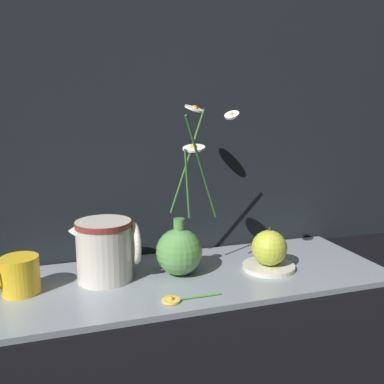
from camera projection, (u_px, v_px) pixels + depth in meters
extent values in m
plane|color=black|center=(197.00, 279.00, 0.95)|extent=(6.00, 6.00, 0.00)
cube|color=gray|center=(197.00, 277.00, 0.95)|extent=(0.85, 0.32, 0.01)
cube|color=black|center=(173.00, 32.00, 1.01)|extent=(1.35, 0.02, 1.10)
sphere|color=#59994C|center=(179.00, 252.00, 0.94)|extent=(0.10, 0.10, 0.10)
cylinder|color=#59994C|center=(179.00, 227.00, 0.93)|extent=(0.02, 0.02, 0.04)
cylinder|color=#3D7A33|center=(187.00, 184.00, 0.91)|extent=(0.02, 0.04, 0.15)
cylinder|color=white|center=(195.00, 148.00, 0.89)|extent=(0.07, 0.06, 0.01)
sphere|color=gold|center=(195.00, 148.00, 0.89)|extent=(0.02, 0.02, 0.02)
cylinder|color=#3D7A33|center=(204.00, 170.00, 0.87)|extent=(0.10, 0.09, 0.22)
cylinder|color=white|center=(232.00, 115.00, 0.82)|extent=(0.04, 0.04, 0.02)
sphere|color=gold|center=(232.00, 115.00, 0.82)|extent=(0.01, 0.01, 0.01)
cylinder|color=#3D7A33|center=(187.00, 163.00, 0.94)|extent=(0.07, 0.06, 0.23)
cylinder|color=white|center=(195.00, 109.00, 0.95)|extent=(0.06, 0.06, 0.02)
sphere|color=gold|center=(195.00, 109.00, 0.95)|extent=(0.02, 0.02, 0.02)
cylinder|color=yellow|center=(20.00, 275.00, 0.85)|extent=(0.07, 0.07, 0.07)
cylinder|color=beige|center=(104.00, 251.00, 0.91)|extent=(0.12, 0.12, 0.13)
cylinder|color=maroon|center=(103.00, 224.00, 0.89)|extent=(0.12, 0.12, 0.01)
torus|color=beige|center=(135.00, 243.00, 0.92)|extent=(0.01, 0.09, 0.09)
cone|color=beige|center=(79.00, 228.00, 0.88)|extent=(0.04, 0.03, 0.04)
cylinder|color=silver|center=(269.00, 267.00, 0.98)|extent=(0.12, 0.12, 0.01)
sphere|color=#B7C638|center=(269.00, 248.00, 0.97)|extent=(0.08, 0.08, 0.08)
cylinder|color=#4C3819|center=(270.00, 229.00, 0.96)|extent=(0.00, 0.00, 0.01)
cylinder|color=#4C8E3D|center=(196.00, 297.00, 0.83)|extent=(0.10, 0.01, 0.01)
cylinder|color=#EAC64C|center=(171.00, 300.00, 0.81)|extent=(0.04, 0.04, 0.00)
sphere|color=gold|center=(171.00, 299.00, 0.81)|extent=(0.01, 0.01, 0.01)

